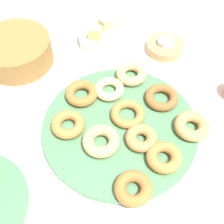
% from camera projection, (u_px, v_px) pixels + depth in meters
% --- Properties ---
extents(ground_plane, '(2.40, 2.40, 0.00)m').
position_uv_depth(ground_plane, '(120.00, 129.00, 0.80)').
color(ground_plane, white).
extents(donut_plate, '(0.41, 0.41, 0.02)m').
position_uv_depth(donut_plate, '(120.00, 127.00, 0.79)').
color(donut_plate, '#4C7F56').
rests_on(donut_plate, ground_plane).
extents(donut_0, '(0.12, 0.12, 0.03)m').
position_uv_depth(donut_0, '(164.00, 157.00, 0.71)').
color(donut_0, '#BC7A3D').
rests_on(donut_0, donut_plate).
extents(donut_1, '(0.12, 0.12, 0.02)m').
position_uv_depth(donut_1, '(109.00, 89.00, 0.84)').
color(donut_1, '#EABC84').
rests_on(donut_1, donut_plate).
extents(donut_2, '(0.12, 0.12, 0.03)m').
position_uv_depth(donut_2, '(68.00, 124.00, 0.77)').
color(donut_2, '#BC7A3D').
rests_on(donut_2, donut_plate).
extents(donut_3, '(0.11, 0.11, 0.02)m').
position_uv_depth(donut_3, '(162.00, 97.00, 0.82)').
color(donut_3, '#995B2D').
rests_on(donut_3, donut_plate).
extents(donut_4, '(0.11, 0.11, 0.03)m').
position_uv_depth(donut_4, '(141.00, 138.00, 0.75)').
color(donut_4, '#C6844C').
rests_on(donut_4, donut_plate).
extents(donut_5, '(0.09, 0.09, 0.02)m').
position_uv_depth(donut_5, '(128.00, 114.00, 0.79)').
color(donut_5, '#BC7A3D').
rests_on(donut_5, donut_plate).
extents(donut_6, '(0.12, 0.12, 0.03)m').
position_uv_depth(donut_6, '(192.00, 126.00, 0.77)').
color(donut_6, tan).
rests_on(donut_6, donut_plate).
extents(donut_7, '(0.12, 0.12, 0.03)m').
position_uv_depth(donut_7, '(131.00, 74.00, 0.87)').
color(donut_7, tan).
rests_on(donut_7, donut_plate).
extents(donut_8, '(0.12, 0.12, 0.03)m').
position_uv_depth(donut_8, '(82.00, 93.00, 0.83)').
color(donut_8, '#AD6B33').
rests_on(donut_8, donut_plate).
extents(donut_9, '(0.12, 0.12, 0.03)m').
position_uv_depth(donut_9, '(133.00, 188.00, 0.67)').
color(donut_9, '#AD6B33').
rests_on(donut_9, donut_plate).
extents(donut_10, '(0.12, 0.12, 0.03)m').
position_uv_depth(donut_10, '(101.00, 141.00, 0.74)').
color(donut_10, tan).
rests_on(donut_10, donut_plate).
extents(candle_holder, '(0.12, 0.12, 0.03)m').
position_uv_depth(candle_holder, '(165.00, 47.00, 0.97)').
color(candle_holder, tan).
rests_on(candle_holder, ground_plane).
extents(tealight, '(0.05, 0.05, 0.01)m').
position_uv_depth(tealight, '(166.00, 42.00, 0.95)').
color(tealight, silver).
rests_on(tealight, candle_holder).
extents(basket, '(0.25, 0.25, 0.08)m').
position_uv_depth(basket, '(16.00, 51.00, 0.92)').
color(basket, olive).
rests_on(basket, ground_plane).
extents(fruit_bowl, '(0.15, 0.15, 0.04)m').
position_uv_depth(fruit_bowl, '(102.00, 38.00, 0.99)').
color(fruit_bowl, silver).
rests_on(fruit_bowl, ground_plane).
extents(melon_chunk_left, '(0.05, 0.05, 0.04)m').
position_uv_depth(melon_chunk_left, '(96.00, 33.00, 0.95)').
color(melon_chunk_left, '#DBD67A').
rests_on(melon_chunk_left, fruit_bowl).
extents(melon_chunk_right, '(0.04, 0.04, 0.04)m').
position_uv_depth(melon_chunk_right, '(106.00, 24.00, 0.97)').
color(melon_chunk_right, '#DBD67A').
rests_on(melon_chunk_right, fruit_bowl).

